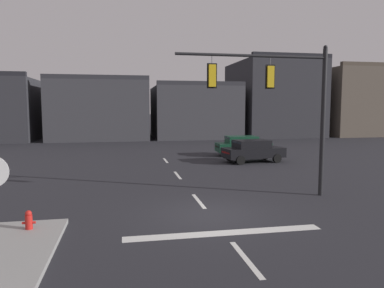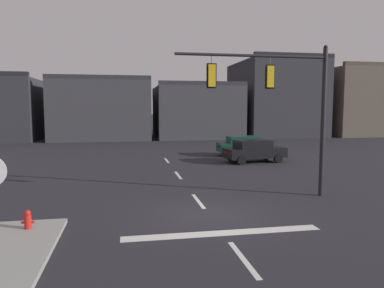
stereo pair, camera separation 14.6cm
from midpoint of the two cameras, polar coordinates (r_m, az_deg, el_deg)
name	(u,v)px [view 1 (the left image)]	position (r m, az deg, el deg)	size (l,w,h in m)	color
ground_plane	(210,215)	(13.71, 2.50, -11.03)	(400.00, 400.00, 0.00)	#232328
stop_bar_paint	(225,233)	(11.87, 4.79, -13.73)	(6.40, 0.50, 0.01)	silver
lane_centreline	(199,201)	(15.59, 0.78, -8.94)	(0.16, 26.40, 0.01)	silver
signal_mast_near_side	(283,95)	(16.23, 13.80, 7.48)	(6.72, 0.36, 6.66)	black
car_lot_nearside	(243,145)	(30.14, 7.83, -0.19)	(4.48, 1.96, 1.61)	#143D28
car_lot_middle	(253,150)	(26.66, 9.37, -0.99)	(4.62, 2.39, 1.61)	black
fire_hydrant	(29,223)	(12.78, -24.53, -11.28)	(0.40, 0.30, 0.75)	red
building_row	(217,105)	(49.80, 3.86, 6.08)	(54.50, 13.04, 10.67)	#2D2D33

